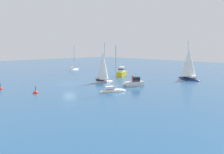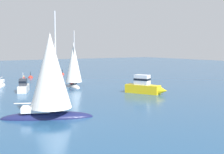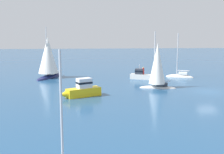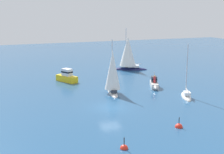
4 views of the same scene
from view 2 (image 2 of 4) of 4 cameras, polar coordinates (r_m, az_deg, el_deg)
The scene contains 8 objects.
ground_plane at distance 50.21m, azimuth -7.24°, elevation -0.78°, with size 160.00×160.00×0.00m, color navy.
yacht at distance 43.22m, azimuth -7.13°, elevation 2.13°, with size 5.12×2.66×8.15m.
sloop at distance 24.58m, azimuth -11.48°, elevation -0.45°, with size 4.63×7.33×8.90m.
sloop_1 at distance 46.05m, azimuth -20.07°, elevation -1.49°, with size 4.67×3.00×7.90m.
cabin_cruiser at distance 37.12m, azimuth 6.11°, elevation -1.77°, with size 5.21×3.36×2.23m.
powerboat at distance 40.03m, azimuth -16.07°, elevation -1.69°, with size 4.35×2.61×2.44m.
channel_buoy at distance 62.03m, azimuth -9.18°, elevation 0.44°, with size 0.72×0.72×1.40m.
mooring_buoy at distance 57.01m, azimuth -14.89°, elevation -0.14°, with size 0.81×0.81×1.47m.
Camera 2 is at (45.01, -21.53, 5.67)m, focal length 49.25 mm.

